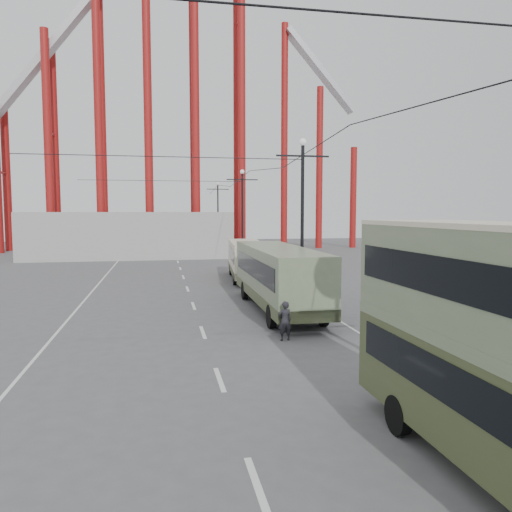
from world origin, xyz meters
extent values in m
plane|color=#505153|center=(0.00, 0.00, 0.00)|extent=(160.00, 160.00, 0.00)
cube|color=silver|center=(-1.00, 19.00, 0.01)|extent=(0.15, 82.00, 0.01)
cube|color=silver|center=(5.40, 20.00, 0.01)|extent=(0.12, 120.00, 0.01)
cube|color=silver|center=(-7.00, 20.00, 0.01)|extent=(0.12, 120.00, 0.01)
cylinder|color=black|center=(5.60, 18.00, 4.50)|extent=(0.20, 0.20, 9.00)
cylinder|color=black|center=(5.60, 18.00, 0.25)|extent=(0.44, 0.44, 0.50)
cube|color=black|center=(5.60, 18.00, 8.30)|extent=(3.20, 0.10, 0.10)
sphere|color=white|center=(5.60, 18.00, 9.10)|extent=(0.44, 0.44, 0.44)
cylinder|color=black|center=(5.60, 40.00, 4.50)|extent=(0.20, 0.20, 9.00)
cylinder|color=black|center=(5.60, 40.00, 0.25)|extent=(0.44, 0.44, 0.50)
cube|color=black|center=(5.60, 40.00, 8.30)|extent=(3.20, 0.10, 0.10)
sphere|color=white|center=(5.60, 40.00, 9.10)|extent=(0.44, 0.44, 0.44)
cylinder|color=black|center=(5.60, 62.00, 4.50)|extent=(0.20, 0.20, 9.00)
cylinder|color=black|center=(5.60, 62.00, 0.25)|extent=(0.44, 0.44, 0.50)
cube|color=black|center=(5.60, 62.00, 8.30)|extent=(3.20, 0.10, 0.10)
sphere|color=white|center=(5.60, 62.00, 9.10)|extent=(0.44, 0.44, 0.44)
cylinder|color=maroon|center=(-22.00, 59.00, 9.00)|extent=(1.00, 1.00, 18.00)
cylinder|color=maroon|center=(-16.00, 55.00, 13.50)|extent=(1.00, 1.00, 27.00)
cylinder|color=maroon|center=(-16.00, 59.00, 13.50)|extent=(1.00, 1.00, 27.00)
cylinder|color=maroon|center=(-10.00, 55.00, 18.00)|extent=(1.00, 1.00, 36.00)
cylinder|color=maroon|center=(-10.00, 59.00, 18.00)|extent=(1.00, 1.00, 36.00)
cylinder|color=maroon|center=(-4.00, 55.00, 22.50)|extent=(1.00, 1.00, 45.00)
cylinder|color=maroon|center=(-4.00, 59.00, 22.50)|extent=(1.00, 1.00, 45.00)
cylinder|color=maroon|center=(2.00, 55.00, 26.00)|extent=(1.00, 1.00, 52.00)
cylinder|color=maroon|center=(2.00, 59.00, 26.00)|extent=(1.00, 1.00, 52.00)
cylinder|color=maroon|center=(8.00, 55.00, 27.50)|extent=(1.00, 1.00, 55.00)
cylinder|color=maroon|center=(8.00, 59.00, 27.50)|extent=(1.00, 1.00, 55.00)
cylinder|color=maroon|center=(14.00, 56.00, 15.00)|extent=(0.90, 0.90, 30.00)
cylinder|color=maroon|center=(19.00, 56.00, 11.00)|extent=(0.90, 0.90, 22.00)
cylinder|color=maroon|center=(24.00, 56.00, 7.00)|extent=(0.90, 0.90, 14.00)
cube|color=#AAAAAF|center=(19.00, 56.00, 24.00)|extent=(9.89, 2.00, 10.87)
cube|color=#A1A19B|center=(-6.00, 47.00, 2.50)|extent=(22.00, 10.00, 5.00)
cylinder|color=black|center=(2.55, -0.45, 0.45)|extent=(0.26, 0.90, 0.90)
cylinder|color=black|center=(4.59, -0.43, 0.45)|extent=(0.26, 0.90, 0.90)
cube|color=#647656|center=(3.20, 14.04, 1.82)|extent=(2.68, 11.45, 2.49)
cube|color=black|center=(3.20, 14.04, 2.23)|extent=(2.71, 10.20, 0.99)
cube|color=#394424|center=(3.20, 14.04, 0.83)|extent=(2.71, 11.45, 0.52)
cube|color=#647656|center=(3.20, 14.04, 3.15)|extent=(2.70, 11.45, 0.17)
cylinder|color=black|center=(2.05, 17.27, 0.52)|extent=(0.30, 1.04, 1.04)
cylinder|color=black|center=(4.39, 17.25, 0.52)|extent=(0.30, 1.04, 1.04)
cylinder|color=black|center=(2.00, 10.41, 0.52)|extent=(0.30, 1.04, 1.04)
cylinder|color=black|center=(4.34, 10.40, 0.52)|extent=(0.30, 1.04, 1.04)
cube|color=beige|center=(3.59, 25.95, 1.58)|extent=(3.04, 9.17, 2.16)
cube|color=black|center=(3.59, 25.95, 1.94)|extent=(2.99, 8.09, 0.86)
cube|color=#394424|center=(3.59, 25.95, 0.72)|extent=(3.07, 9.17, 0.45)
cube|color=beige|center=(3.59, 25.95, 2.73)|extent=(3.06, 9.17, 0.14)
cylinder|color=black|center=(2.79, 28.37, 0.45)|extent=(0.33, 0.92, 0.90)
cylinder|color=black|center=(4.81, 28.19, 0.45)|extent=(0.33, 0.92, 0.90)
cylinder|color=black|center=(2.34, 23.35, 0.45)|extent=(0.33, 0.92, 0.90)
cylinder|color=black|center=(4.36, 23.17, 0.45)|extent=(0.33, 0.92, 0.90)
imported|color=black|center=(2.05, 8.08, 0.78)|extent=(0.61, 0.45, 1.56)
camera|label=1|loc=(-2.68, -10.57, 5.04)|focal=35.00mm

